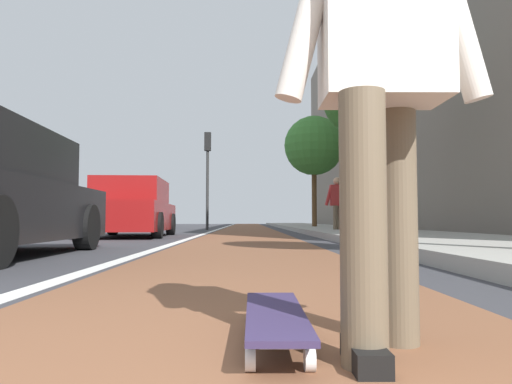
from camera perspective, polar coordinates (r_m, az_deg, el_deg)
The scene contains 12 objects.
ground_plane at distance 10.63m, azimuth -1.14°, elevation -5.66°, with size 80.00×80.00×0.00m, color #38383D.
bike_lane_paint at distance 24.62m, azimuth -1.05°, elevation -4.33°, with size 56.00×2.34×0.00m, color brown.
lane_stripe_white at distance 20.67m, azimuth -4.74°, elevation -4.51°, with size 52.00×0.16×0.01m, color silver.
sidewalk_curb at distance 18.91m, azimuth 9.08°, elevation -4.38°, with size 52.00×3.20×0.15m, color #9E9B93.
building_facade at distance 24.27m, azimuth 14.41°, elevation 11.46°, with size 40.00×1.20×13.17m, color gray.
skateboard at distance 1.73m, azimuth 2.28°, elevation -14.64°, with size 0.84×0.21×0.11m.
skater_person at distance 1.68m, azimuth 14.71°, elevation 14.21°, with size 0.46×0.72×1.64m.
parked_car_mid at distance 12.77m, azimuth -14.44°, elevation -2.03°, with size 4.48×2.02×1.47m.
traffic_light at distance 20.93m, azimuth -5.78°, elevation 3.53°, with size 0.33×0.28×4.23m.
street_tree_mid at distance 12.80m, azimuth 12.34°, elevation 10.82°, with size 1.98×1.98×4.58m.
street_tree_far at distance 21.21m, azimuth 6.90°, elevation 5.46°, with size 2.60×2.60×4.98m.
pedestrian_distant at distance 14.63m, azimuth 9.65°, elevation -1.13°, with size 0.48×0.75×1.72m.
Camera 1 is at (-0.62, -0.03, 0.43)m, focal length 33.65 mm.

